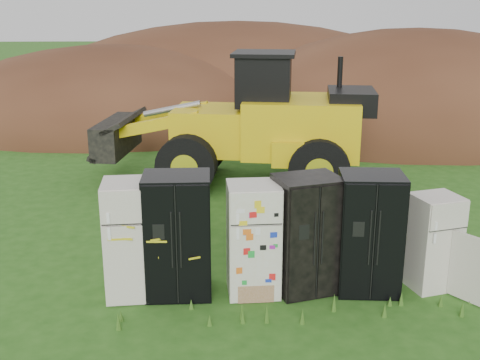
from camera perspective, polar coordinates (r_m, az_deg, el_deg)
The scene contains 11 objects.
ground at distance 9.90m, azimuth 3.98°, elevation -10.34°, with size 120.00×120.00×0.00m, color #235015.
fridge_leftmost at distance 9.53m, azimuth -10.22°, elevation -5.55°, with size 0.82×0.79×1.86m, color beige, non-canonical shape.
fridge_black_side at distance 9.44m, azimuth -5.92°, elevation -5.24°, with size 1.02×0.81×1.96m, color black, non-canonical shape.
fridge_sticker at distance 9.45m, azimuth 1.28°, elevation -5.65°, with size 0.80×0.74×1.80m, color silver, non-canonical shape.
fridge_dark_mid at distance 9.58m, azimuth 6.32°, elevation -5.14°, with size 0.97×0.79×1.89m, color black, non-canonical shape.
fridge_black_right at distance 9.73m, azimuth 12.16°, elevation -4.95°, with size 0.97×0.81×1.94m, color black, non-canonical shape.
fridge_open_door at distance 10.17m, azimuth 17.84°, elevation -5.60°, with size 0.70×0.65×1.55m, color beige, non-canonical shape.
wheel_loader at distance 15.04m, azimuth -0.92°, elevation 5.83°, with size 6.81×2.76×3.30m, color gold, non-canonical shape.
dirt_mound_right at distance 22.89m, azimuth 15.91°, elevation 4.79°, with size 14.25×10.45×7.11m, color #3E2114.
dirt_mound_left at distance 23.92m, azimuth -11.60°, elevation 5.59°, with size 14.11×10.58×5.75m, color #3E2114.
dirt_mound_back at distance 26.74m, azimuth -0.29°, elevation 7.09°, with size 18.75×12.50×7.25m, color #3E2114.
Camera 1 is at (-1.04, -8.76, 4.51)m, focal length 45.00 mm.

